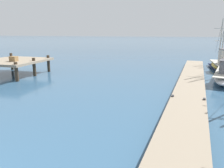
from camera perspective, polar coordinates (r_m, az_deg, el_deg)
name	(u,v)px	position (r m, az deg, el deg)	size (l,w,h in m)	color
floating_dock	(191,81)	(17.04, 19.93, 0.66)	(3.66, 24.25, 0.53)	gray
fishing_boat_1	(221,64)	(25.91, 26.59, 4.63)	(1.87, 7.30, 5.33)	gold
pier_platform	(13,62)	(22.23, -24.32, 5.36)	(5.26, 5.61, 1.82)	gray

